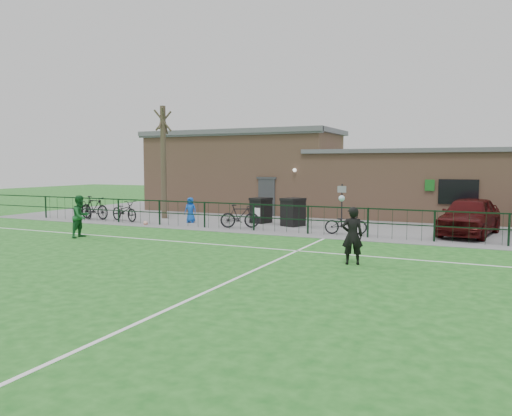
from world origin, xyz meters
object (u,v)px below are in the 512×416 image
at_px(car_maroon, 469,216).
at_px(bicycle_e, 346,223).
at_px(ball_ground, 146,223).
at_px(sign_post, 342,206).
at_px(bicycle_c, 124,211).
at_px(outfield_player, 81,216).
at_px(wheelie_bin_right, 293,213).
at_px(bicycle_b, 94,208).
at_px(bicycle_d, 240,216).
at_px(spectator_child, 190,210).
at_px(wheelie_bin_left, 261,211).
at_px(bicycle_a, 83,209).
at_px(bare_tree, 164,163).

height_order(car_maroon, bicycle_e, car_maroon).
distance_m(bicycle_e, ball_ground, 9.57).
distance_m(sign_post, car_maroon, 5.39).
bearing_deg(bicycle_c, outfield_player, -141.64).
bearing_deg(car_maroon, bicycle_c, -162.91).
relative_size(wheelie_bin_right, bicycle_b, 0.60).
bearing_deg(bicycle_e, outfield_player, 103.19).
xyz_separation_m(bicycle_d, spectator_child, (-3.17, 0.84, 0.09)).
height_order(wheelie_bin_left, bicycle_c, wheelie_bin_left).
height_order(wheelie_bin_left, bicycle_b, bicycle_b).
bearing_deg(wheelie_bin_left, bicycle_b, -149.13).
bearing_deg(ball_ground, wheelie_bin_left, 33.56).
bearing_deg(ball_ground, wheelie_bin_right, 21.50).
relative_size(spectator_child, ball_ground, 5.99).
bearing_deg(bicycle_b, bicycle_d, -83.79).
height_order(bicycle_a, ball_ground, bicycle_a).
relative_size(bicycle_b, spectator_child, 1.62).
distance_m(wheelie_bin_left, bicycle_c, 7.02).
xyz_separation_m(sign_post, ball_ground, (-8.79, -2.96, -0.91)).
bearing_deg(outfield_player, bicycle_e, -63.19).
xyz_separation_m(wheelie_bin_left, wheelie_bin_right, (1.89, -0.51, 0.03)).
xyz_separation_m(bare_tree, car_maroon, (15.12, -0.07, -2.19)).
bearing_deg(outfield_player, bare_tree, 6.22).
bearing_deg(bicycle_b, wheelie_bin_right, -74.74).
distance_m(bicycle_d, ball_ground, 4.71).
xyz_separation_m(wheelie_bin_right, bicycle_b, (-10.57, -1.69, -0.00)).
distance_m(car_maroon, bicycle_a, 19.11).
relative_size(bicycle_b, outfield_player, 1.21).
relative_size(wheelie_bin_left, bicycle_d, 0.65).
bearing_deg(bicycle_c, sign_post, -62.88).
bearing_deg(bicycle_b, ball_ground, -96.43).
bearing_deg(wheelie_bin_left, wheelie_bin_right, 1.42).
distance_m(bicycle_b, bicycle_c, 2.02).
xyz_separation_m(bicycle_d, ball_ground, (-4.60, -0.90, -0.45)).
distance_m(sign_post, bicycle_a, 13.79).
bearing_deg(bicycle_e, bicycle_c, 74.32).
height_order(sign_post, bicycle_a, sign_post).
bearing_deg(bare_tree, car_maroon, -0.25).
xyz_separation_m(bare_tree, sign_post, (9.74, 0.08, -1.98)).
xyz_separation_m(sign_post, car_maroon, (5.38, -0.15, -0.21)).
distance_m(wheelie_bin_left, bicycle_d, 2.20).
bearing_deg(ball_ground, bicycle_e, 5.49).
height_order(bicycle_c, ball_ground, bicycle_c).
bearing_deg(bicycle_c, bicycle_a, 104.52).
xyz_separation_m(outfield_player, ball_ground, (-0.12, 4.31, -0.74)).
bearing_deg(ball_ground, bicycle_b, 167.38).
distance_m(sign_post, ball_ground, 9.32).
bearing_deg(sign_post, bare_tree, -179.51).
relative_size(bare_tree, car_maroon, 1.29).
relative_size(wheelie_bin_right, sign_post, 0.61).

